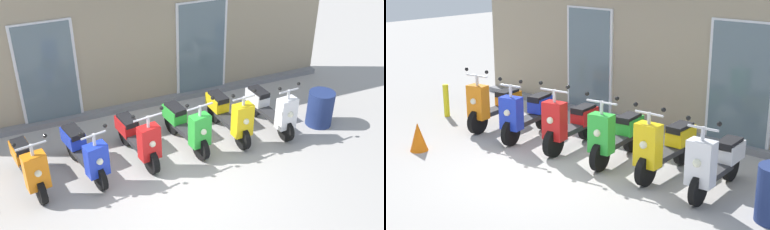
{
  "view_description": "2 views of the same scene",
  "coord_description": "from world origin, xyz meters",
  "views": [
    {
      "loc": [
        -2.52,
        -6.26,
        5.46
      ],
      "look_at": [
        0.57,
        0.9,
        0.83
      ],
      "focal_mm": 44.6,
      "sensor_mm": 36.0,
      "label": 1
    },
    {
      "loc": [
        6.11,
        -6.05,
        3.43
      ],
      "look_at": [
        0.18,
        0.57,
        0.86
      ],
      "focal_mm": 53.24,
      "sensor_mm": 36.0,
      "label": 2
    }
  ],
  "objects": [
    {
      "name": "scooter_yellow",
      "position": [
        1.5,
        1.12,
        0.49
      ],
      "size": [
        0.55,
        1.63,
        1.26
      ],
      "color": "black",
      "rests_on": "ground_plane"
    },
    {
      "name": "scooter_blue",
      "position": [
        -1.5,
        0.99,
        0.48
      ],
      "size": [
        0.68,
        1.59,
        1.25
      ],
      "color": "black",
      "rests_on": "ground_plane"
    },
    {
      "name": "scooter_green",
      "position": [
        0.54,
        1.11,
        0.48
      ],
      "size": [
        0.64,
        1.59,
        1.27
      ],
      "color": "black",
      "rests_on": "ground_plane"
    },
    {
      "name": "ground_plane",
      "position": [
        0.0,
        0.0,
        0.0
      ],
      "size": [
        40.0,
        40.0,
        0.0
      ],
      "primitive_type": "plane",
      "color": "#A8A39E"
    },
    {
      "name": "scooter_white",
      "position": [
        2.43,
        1.03,
        0.49
      ],
      "size": [
        0.52,
        1.61,
        1.26
      ],
      "color": "black",
      "rests_on": "ground_plane"
    },
    {
      "name": "scooter_orange",
      "position": [
        -2.48,
        1.0,
        0.47
      ],
      "size": [
        0.63,
        1.55,
        1.28
      ],
      "color": "black",
      "rests_on": "ground_plane"
    },
    {
      "name": "scooter_red",
      "position": [
        -0.47,
        1.08,
        0.47
      ],
      "size": [
        0.65,
        1.6,
        1.3
      ],
      "color": "black",
      "rests_on": "ground_plane"
    },
    {
      "name": "trash_bin",
      "position": [
        3.49,
        0.76,
        0.38
      ],
      "size": [
        0.55,
        0.55,
        0.77
      ],
      "primitive_type": "cylinder",
      "color": "navy",
      "rests_on": "ground_plane"
    },
    {
      "name": "storefront_facade",
      "position": [
        0.0,
        3.23,
        1.58
      ],
      "size": [
        9.86,
        0.5,
        3.27
      ],
      "color": "gray",
      "rests_on": "ground_plane"
    }
  ]
}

